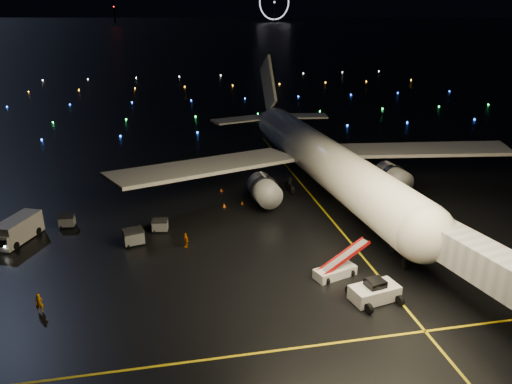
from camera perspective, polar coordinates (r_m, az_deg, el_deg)
ground at (r=342.36m, az=-10.16°, el=16.11°), size 2000.00×2000.00×0.00m
lane_centre at (r=65.15m, az=8.15°, el=-2.59°), size 0.25×80.00×0.02m
lane_cross at (r=40.54m, az=-3.84°, el=-18.37°), size 60.00×0.25×0.02m
airliner at (r=72.77m, az=6.78°, el=6.96°), size 63.33×60.57×16.87m
pushback_tug at (r=47.64m, az=13.41°, el=-10.87°), size 4.77×3.14×2.09m
belt_loader at (r=50.47m, az=9.07°, el=-7.97°), size 6.56×3.63×3.07m
service_truck at (r=63.41m, az=-25.50°, el=-3.84°), size 5.24×7.75×2.74m
crew_a at (r=48.74m, az=-23.53°, el=-11.57°), size 0.73×0.54×1.82m
crew_c at (r=56.41m, az=-8.03°, el=-5.46°), size 0.79×1.09×1.71m
safety_cone_0 at (r=67.00m, az=-3.67°, el=-1.51°), size 0.54×0.54×0.51m
safety_cone_1 at (r=72.63m, az=-3.99°, el=0.26°), size 0.46×0.46×0.47m
safety_cone_2 at (r=67.84m, az=-1.59°, el=-1.21°), size 0.44×0.44×0.45m
safety_cone_3 at (r=79.40m, az=-15.25°, el=1.38°), size 0.54×0.54×0.52m
ferris_wheel at (r=781.97m, az=2.11°, el=20.71°), size 49.33×16.80×52.00m
taxiway_lights at (r=149.71m, az=-7.92°, el=10.75°), size 164.00×92.00×0.36m
baggage_cart_0 at (r=60.75m, az=-10.90°, el=-3.76°), size 1.96×1.51×1.53m
baggage_cart_1 at (r=58.03m, az=-13.85°, el=-5.02°), size 2.56×2.09×1.89m
baggage_cart_2 at (r=65.06m, az=-20.80°, el=-3.11°), size 1.89×1.39×1.52m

